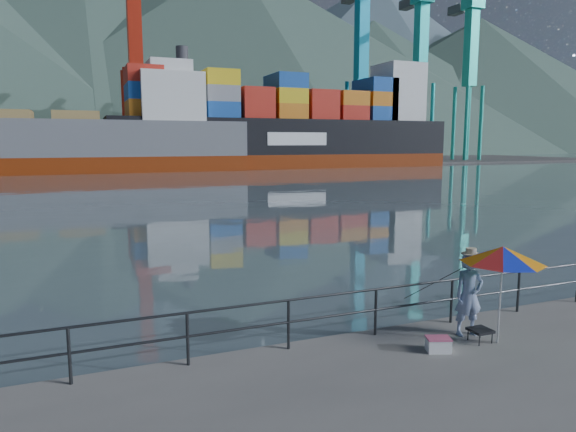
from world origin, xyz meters
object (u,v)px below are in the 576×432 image
at_px(beach_umbrella, 503,255).
at_px(bulk_carrier, 51,142).
at_px(container_ship, 296,131).
at_px(cooler_bag, 438,345).
at_px(fisherman, 469,295).

distance_m(beach_umbrella, bulk_carrier, 71.83).
bearing_deg(bulk_carrier, beach_umbrella, -81.04).
distance_m(bulk_carrier, container_ship, 37.02).
height_order(cooler_bag, bulk_carrier, bulk_carrier).
relative_size(cooler_bag, bulk_carrier, 0.01).
bearing_deg(beach_umbrella, fisherman, 114.15).
xyz_separation_m(bulk_carrier, container_ship, (36.97, 0.71, 1.82)).
height_order(fisherman, bulk_carrier, bulk_carrier).
height_order(cooler_bag, container_ship, container_ship).
height_order(beach_umbrella, container_ship, container_ship).
relative_size(beach_umbrella, cooler_bag, 4.52).
distance_m(fisherman, bulk_carrier, 71.23).
height_order(beach_umbrella, cooler_bag, beach_umbrella).
bearing_deg(cooler_bag, container_ship, 90.21).
bearing_deg(bulk_carrier, fisherman, -81.18).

